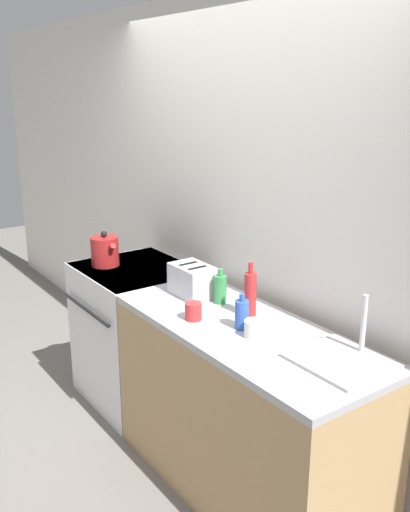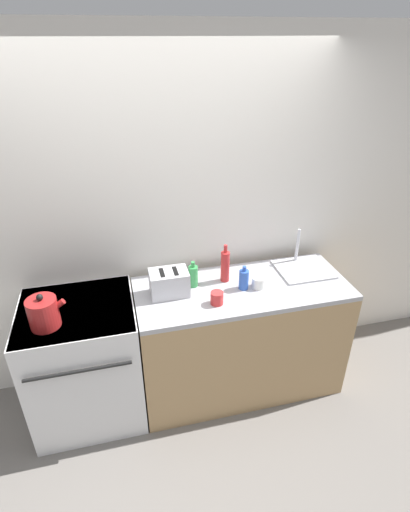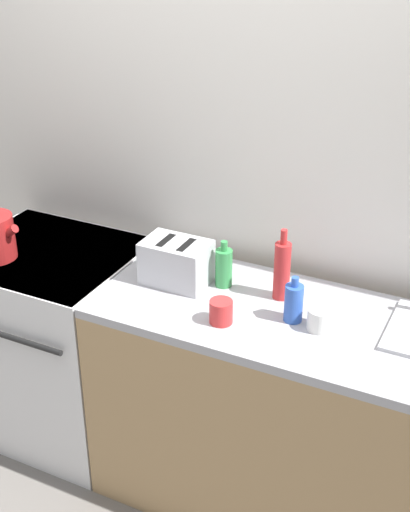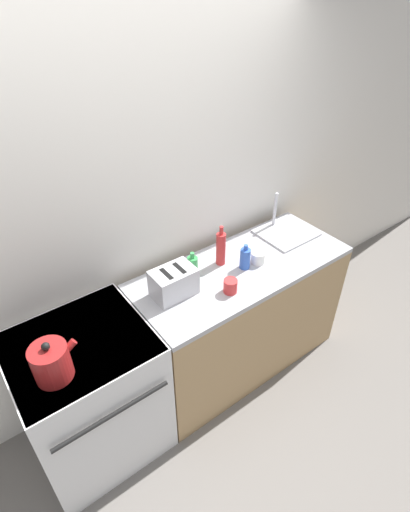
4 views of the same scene
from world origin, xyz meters
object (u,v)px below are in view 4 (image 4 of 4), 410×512
object	(u,v)px
toaster	(174,282)
bottle_red	(221,248)
kettle	(52,362)
bottle_blue	(245,258)
bottle_green	(193,267)
stove	(92,394)
cup_red	(230,286)
cup_white	(258,258)

from	to	relation	value
toaster	bottle_red	xyz separation A→B (m)	(0.42, 0.07, 0.03)
kettle	bottle_blue	world-z (taller)	kettle
toaster	bottle_green	bearing A→B (deg)	18.09
stove	cup_red	bearing A→B (deg)	-10.45
stove	cup_white	xyz separation A→B (m)	(1.25, -0.05, 0.50)
bottle_blue	cup_red	bearing A→B (deg)	-150.76
stove	kettle	distance (m)	0.59
cup_red	stove	bearing A→B (deg)	169.55
kettle	cup_white	bearing A→B (deg)	3.33
kettle	cup_white	world-z (taller)	kettle
toaster	bottle_blue	xyz separation A→B (m)	(0.52, -0.06, -0.01)
kettle	bottle_green	size ratio (longest dim) A/B	1.19
stove	bottle_blue	world-z (taller)	bottle_blue
toaster	bottle_green	distance (m)	0.19
toaster	bottle_red	world-z (taller)	bottle_red
bottle_red	bottle_green	size ratio (longest dim) A/B	1.49
stove	kettle	bearing A→B (deg)	-140.69
bottle_blue	cup_red	world-z (taller)	bottle_blue
bottle_red	cup_white	distance (m)	0.26
bottle_blue	toaster	bearing A→B (deg)	173.20
bottle_green	cup_white	distance (m)	0.46
stove	bottle_green	xyz separation A→B (m)	(0.81, 0.08, 0.54)
stove	toaster	distance (m)	0.84
stove	cup_white	bearing A→B (deg)	-2.36
stove	bottle_green	world-z (taller)	bottle_green
stove	kettle	world-z (taller)	kettle
stove	kettle	size ratio (longest dim) A/B	4.03
kettle	bottle_red	world-z (taller)	bottle_red
toaster	bottle_red	size ratio (longest dim) A/B	0.90
cup_white	cup_red	bearing A→B (deg)	-160.80
kettle	toaster	world-z (taller)	kettle
cup_white	bottle_red	bearing A→B (deg)	144.88
bottle_green	cup_white	bearing A→B (deg)	-16.61
bottle_blue	bottle_red	bearing A→B (deg)	126.42
bottle_red	kettle	bearing A→B (deg)	-169.42
cup_white	toaster	bearing A→B (deg)	173.32
stove	bottle_green	distance (m)	0.98
bottle_blue	cup_red	xyz separation A→B (m)	(-0.23, -0.13, -0.03)
kettle	cup_white	xyz separation A→B (m)	(1.42, 0.08, -0.06)
kettle	bottle_blue	bearing A→B (deg)	4.10
stove	toaster	bearing A→B (deg)	1.93
stove	bottle_red	bearing A→B (deg)	5.03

